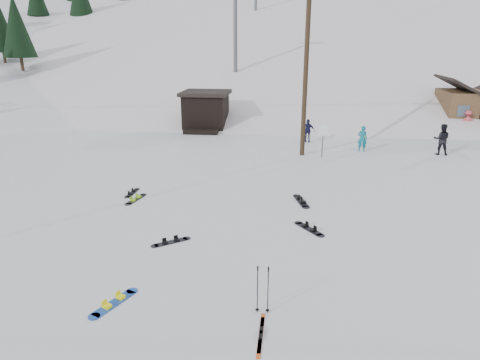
# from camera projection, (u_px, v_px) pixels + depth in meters

# --- Properties ---
(ground) EXTENTS (200.00, 200.00, 0.00)m
(ground) POSITION_uv_depth(u_px,v_px,m) (235.00, 283.00, 11.62)
(ground) COLOR silver
(ground) RESTS_ON ground
(ski_slope) EXTENTS (60.00, 85.24, 65.97)m
(ski_slope) POSITION_uv_depth(u_px,v_px,m) (282.00, 162.00, 67.23)
(ski_slope) COLOR white
(ski_slope) RESTS_ON ground
(ridge_left) EXTENTS (47.54, 95.03, 58.38)m
(ridge_left) POSITION_uv_depth(u_px,v_px,m) (42.00, 160.00, 64.53)
(ridge_left) COLOR silver
(ridge_left) RESTS_ON ground
(treeline_left) EXTENTS (20.00, 64.00, 10.00)m
(treeline_left) POSITION_uv_depth(u_px,v_px,m) (8.00, 93.00, 53.33)
(treeline_left) COLOR black
(treeline_left) RESTS_ON ground
(treeline_crest) EXTENTS (50.00, 6.00, 10.00)m
(treeline_crest) POSITION_uv_depth(u_px,v_px,m) (288.00, 71.00, 92.73)
(treeline_crest) COLOR black
(treeline_crest) RESTS_ON ski_slope
(utility_pole) EXTENTS (2.00, 0.26, 9.00)m
(utility_pole) POSITION_uv_depth(u_px,v_px,m) (306.00, 71.00, 23.14)
(utility_pole) COLOR #3A2819
(utility_pole) RESTS_ON ground
(trail_sign) EXTENTS (0.50, 0.09, 1.85)m
(trail_sign) POSITION_uv_depth(u_px,v_px,m) (323.00, 135.00, 23.67)
(trail_sign) COLOR #595B60
(trail_sign) RESTS_ON ground
(lift_hut) EXTENTS (3.40, 4.10, 2.75)m
(lift_hut) POSITION_uv_depth(u_px,v_px,m) (206.00, 110.00, 31.54)
(lift_hut) COLOR black
(lift_hut) RESTS_ON ground
(lift_tower_near) EXTENTS (2.20, 0.36, 8.00)m
(lift_tower_near) POSITION_uv_depth(u_px,v_px,m) (235.00, 22.00, 37.94)
(lift_tower_near) COLOR #595B60
(lift_tower_near) RESTS_ON ski_slope
(cabin) EXTENTS (5.39, 4.40, 3.77)m
(cabin) POSITION_uv_depth(u_px,v_px,m) (476.00, 107.00, 32.04)
(cabin) COLOR brown
(cabin) RESTS_ON ground
(hero_snowboard) EXTENTS (0.79, 1.45, 0.11)m
(hero_snowboard) POSITION_uv_depth(u_px,v_px,m) (114.00, 303.00, 10.69)
(hero_snowboard) COLOR blue
(hero_snowboard) RESTS_ON ground
(hero_skis) EXTENTS (0.09, 1.55, 0.08)m
(hero_skis) POSITION_uv_depth(u_px,v_px,m) (261.00, 334.00, 9.55)
(hero_skis) COLOR #C94414
(hero_skis) RESTS_ON ground
(ski_poles) EXTENTS (0.34, 0.09, 1.24)m
(ski_poles) POSITION_uv_depth(u_px,v_px,m) (263.00, 289.00, 10.17)
(ski_poles) COLOR black
(ski_poles) RESTS_ON ground
(board_scatter_a) EXTENTS (1.14, 0.92, 0.10)m
(board_scatter_a) POSITION_uv_depth(u_px,v_px,m) (171.00, 242.00, 13.93)
(board_scatter_a) COLOR black
(board_scatter_a) RESTS_ON ground
(board_scatter_b) EXTENTS (0.29, 1.29, 0.09)m
(board_scatter_b) POSITION_uv_depth(u_px,v_px,m) (132.00, 193.00, 18.41)
(board_scatter_b) COLOR black
(board_scatter_b) RESTS_ON ground
(board_scatter_c) EXTENTS (0.51, 1.43, 0.10)m
(board_scatter_c) POSITION_uv_depth(u_px,v_px,m) (136.00, 199.00, 17.68)
(board_scatter_c) COLOR black
(board_scatter_c) RESTS_ON ground
(board_scatter_d) EXTENTS (1.03, 1.24, 0.10)m
(board_scatter_d) POSITION_uv_depth(u_px,v_px,m) (309.00, 229.00, 14.89)
(board_scatter_d) COLOR black
(board_scatter_d) RESTS_ON ground
(board_scatter_f) EXTENTS (0.68, 1.58, 0.11)m
(board_scatter_f) POSITION_uv_depth(u_px,v_px,m) (301.00, 201.00, 17.45)
(board_scatter_f) COLOR black
(board_scatter_f) RESTS_ON ground
(skier_teal) EXTENTS (0.60, 0.44, 1.53)m
(skier_teal) POSITION_uv_depth(u_px,v_px,m) (362.00, 139.00, 25.15)
(skier_teal) COLOR #0C677A
(skier_teal) RESTS_ON ground
(skier_dark) EXTENTS (0.99, 0.84, 1.78)m
(skier_dark) POSITION_uv_depth(u_px,v_px,m) (442.00, 139.00, 24.39)
(skier_dark) COLOR black
(skier_dark) RESTS_ON ground
(skier_pink) EXTENTS (1.05, 0.64, 1.58)m
(skier_pink) POSITION_uv_depth(u_px,v_px,m) (467.00, 121.00, 30.35)
(skier_pink) COLOR #D24A53
(skier_pink) RESTS_ON ground
(skier_navy) EXTENTS (0.91, 0.46, 1.49)m
(skier_navy) POSITION_uv_depth(u_px,v_px,m) (308.00, 131.00, 27.48)
(skier_navy) COLOR #1A193F
(skier_navy) RESTS_ON ground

